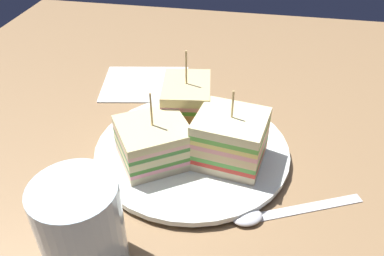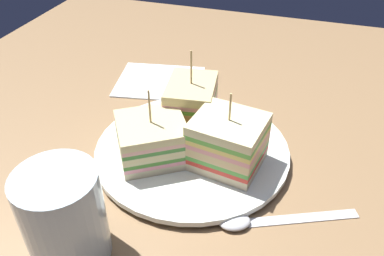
% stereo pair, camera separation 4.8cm
% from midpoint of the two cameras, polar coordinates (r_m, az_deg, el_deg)
% --- Properties ---
extents(ground_plane, '(1.03, 0.95, 0.02)m').
position_cam_midpoint_polar(ground_plane, '(0.51, 2.69, -4.73)').
color(ground_plane, olive).
extents(plate, '(0.24, 0.24, 0.01)m').
position_cam_midpoint_polar(plate, '(0.50, 2.74, -3.31)').
color(plate, silver).
rests_on(plate, ground_plane).
extents(sandwich_wedge_0, '(0.08, 0.09, 0.10)m').
position_cam_midpoint_polar(sandwich_wedge_0, '(0.46, 8.07, -2.09)').
color(sandwich_wedge_0, beige).
rests_on(sandwich_wedge_0, plate).
extents(sandwich_wedge_1, '(0.09, 0.07, 0.11)m').
position_cam_midpoint_polar(sandwich_wedge_1, '(0.52, 2.53, 3.27)').
color(sandwich_wedge_1, beige).
rests_on(sandwich_wedge_1, plate).
extents(sandwich_wedge_2, '(0.10, 0.11, 0.09)m').
position_cam_midpoint_polar(sandwich_wedge_2, '(0.47, -2.79, -1.73)').
color(sandwich_wedge_2, beige).
rests_on(sandwich_wedge_2, plate).
extents(chip_pile, '(0.07, 0.07, 0.02)m').
position_cam_midpoint_polar(chip_pile, '(0.50, 5.86, -1.54)').
color(chip_pile, '#E1BF6F').
rests_on(chip_pile, plate).
extents(spoon, '(0.08, 0.14, 0.01)m').
position_cam_midpoint_polar(spoon, '(0.43, 12.38, -12.96)').
color(spoon, silver).
rests_on(spoon, ground_plane).
extents(napkin, '(0.14, 0.16, 0.01)m').
position_cam_midpoint_polar(napkin, '(0.66, -2.55, 6.72)').
color(napkin, white).
rests_on(napkin, ground_plane).
extents(drinking_glass, '(0.07, 0.07, 0.10)m').
position_cam_midpoint_polar(drinking_glass, '(0.38, -14.24, -13.08)').
color(drinking_glass, silver).
rests_on(drinking_glass, ground_plane).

